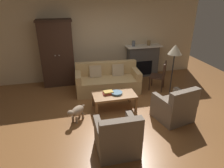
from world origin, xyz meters
The scene contains 15 objects.
ground_plane centered at (0.00, 0.00, 0.00)m, with size 9.60×9.60×0.00m, color brown.
back_wall centered at (0.00, 2.55, 1.40)m, with size 7.20×0.10×2.80m, color beige.
fireplace centered at (1.55, 2.30, 0.57)m, with size 1.26×0.48×1.12m.
armoire centered at (-1.40, 2.22, 1.05)m, with size 1.06×0.57×2.09m.
couch centered at (0.03, 1.32, 0.32)m, with size 1.97×0.97×0.86m.
coffee_table centered at (-0.03, 0.24, 0.37)m, with size 1.10×0.60×0.42m.
fruit_bowl centered at (0.03, 0.24, 0.45)m, with size 0.30×0.30×0.05m, color slate.
book_stack centered at (-0.18, 0.28, 0.46)m, with size 0.27×0.19×0.07m.
mantel_vase_slate centered at (1.17, 2.28, 1.21)m, with size 0.11×0.11×0.18m, color #565B66.
mantel_vase_bronze centered at (1.73, 2.28, 1.21)m, with size 0.12×0.12×0.17m, color olive.
armchair_near_left centered at (-0.36, -1.31, 0.32)m, with size 0.79×0.78×0.88m.
armchair_near_right centered at (1.23, -0.59, 0.32)m, with size 0.91×0.91×0.88m.
side_chair_wooden centered at (1.64, 1.03, 0.51)m, with size 0.61×0.61×0.90m.
floor_lamp centered at (1.62, 0.34, 1.37)m, with size 0.36×0.36×1.60m.
dog centered at (-1.03, -0.10, 0.25)m, with size 0.45×0.46×0.39m.
Camera 1 is at (-1.17, -4.22, 2.79)m, focal length 32.22 mm.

